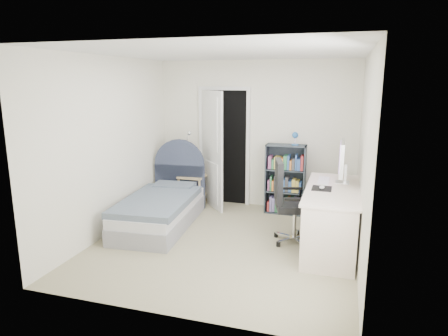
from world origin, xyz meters
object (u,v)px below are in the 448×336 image
(bed, at_px, (162,207))
(floor_lamp, at_px, (189,175))
(office_chair, at_px, (288,198))
(bookcase, at_px, (285,182))
(desk, at_px, (331,215))
(nightstand, at_px, (192,182))

(bed, relative_size, floor_lamp, 1.51)
(office_chair, bearing_deg, floor_lamp, 148.70)
(bookcase, distance_m, office_chair, 1.24)
(floor_lamp, bearing_deg, desk, -25.68)
(floor_lamp, xyz_separation_m, office_chair, (1.90, -1.16, 0.08))
(nightstand, height_order, desk, desk)
(office_chair, bearing_deg, bookcase, 100.08)
(desk, bearing_deg, bookcase, 122.15)
(desk, bearing_deg, floor_lamp, 154.32)
(bookcase, distance_m, desk, 1.48)
(nightstand, bearing_deg, office_chair, -32.21)
(nightstand, bearing_deg, bed, -95.76)
(office_chair, bearing_deg, desk, -3.17)
(desk, xyz_separation_m, office_chair, (-0.57, 0.03, 0.18))
(floor_lamp, bearing_deg, bookcase, 2.05)
(floor_lamp, height_order, desk, desk)
(bed, distance_m, desk, 2.52)
(nightstand, xyz_separation_m, desk, (2.40, -1.19, 0.03))
(bed, height_order, nightstand, bed)
(nightstand, distance_m, office_chair, 2.18)
(bookcase, xyz_separation_m, desk, (0.78, -1.25, -0.08))
(bookcase, xyz_separation_m, office_chair, (0.22, -1.22, 0.10))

